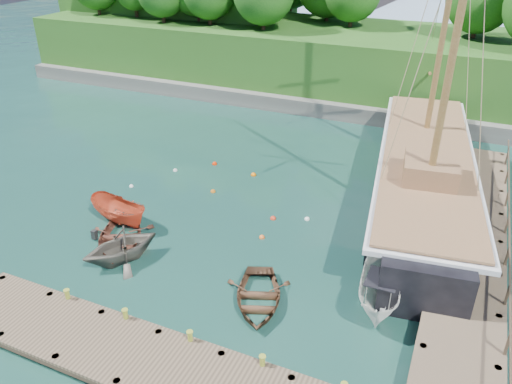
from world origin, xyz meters
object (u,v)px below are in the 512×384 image
Objects in this scene: rowboat_1 at (123,260)px; motorboat_orange at (121,222)px; cabin_boat_white at (378,305)px; rowboat_2 at (258,303)px; rowboat_0 at (120,244)px; schooner at (423,178)px.

rowboat_1 is 0.92× the size of motorboat_orange.
rowboat_1 is 12.37m from cabin_boat_white.
motorboat_orange is at bearing 158.31° from rowboat_1.
rowboat_2 is (7.37, -0.17, 0.00)m from rowboat_1.
rowboat_2 is 0.87× the size of cabin_boat_white.
rowboat_1 is at bearing -76.44° from rowboat_0.
rowboat_0 is 8.41m from rowboat_2.
motorboat_orange is 17.87m from schooner.
rowboat_2 is 10.12m from motorboat_orange.
rowboat_2 is (8.32, -1.22, 0.00)m from rowboat_0.
rowboat_0 is 2.25m from motorboat_orange.
motorboat_orange is 0.86× the size of cabin_boat_white.
schooner is at bearing 75.23° from rowboat_1.
rowboat_0 is at bearing 150.15° from rowboat_2.
rowboat_2 is at bearing -119.27° from schooner.
rowboat_1 is 7.37m from rowboat_2.
schooner is at bearing -43.30° from motorboat_orange.
motorboat_orange is (-2.29, 2.86, 0.00)m from rowboat_1.
rowboat_2 is at bearing 28.31° from rowboat_1.
schooner is (5.15, 12.96, 1.20)m from rowboat_2.
rowboat_0 is 1.22× the size of rowboat_1.
cabin_boat_white is 11.03m from schooner.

